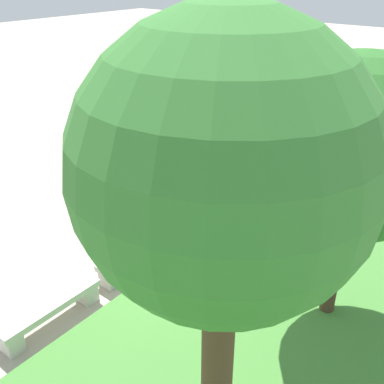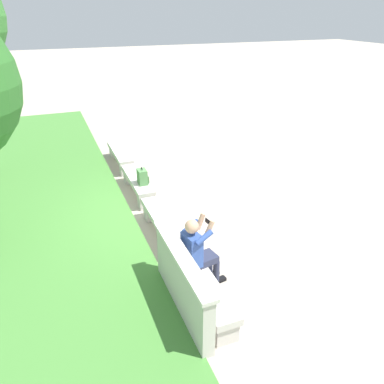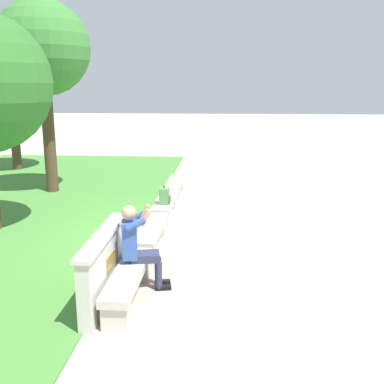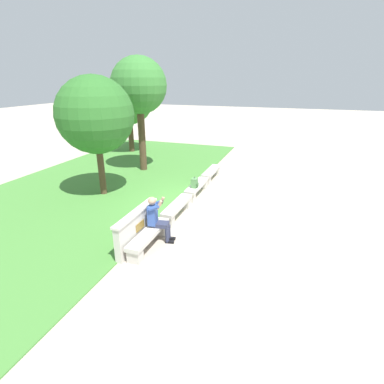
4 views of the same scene
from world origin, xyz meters
name	(u,v)px [view 3 (image 3 of 4)]	position (x,y,z in m)	size (l,w,h in m)	color
ground_plane	(159,232)	(0.00, 0.00, 0.00)	(80.00, 80.00, 0.00)	#B2A593
bench_main	(128,281)	(-3.11, 0.00, 0.30)	(1.88, 0.40, 0.45)	beige
bench_near	(151,234)	(-1.04, 0.00, 0.30)	(1.88, 0.40, 0.45)	beige
bench_mid	(165,205)	(1.04, 0.00, 0.30)	(1.88, 0.40, 0.45)	beige
bench_far	(175,186)	(3.11, 0.00, 0.30)	(1.88, 0.40, 0.45)	beige
backrest_wall_with_plaque	(104,266)	(-3.11, 0.34, 0.52)	(2.06, 0.24, 1.01)	beige
person_photographer	(138,243)	(-2.72, -0.08, 0.74)	(0.52, 0.77, 1.32)	black
backpack	(165,196)	(0.63, -0.04, 0.63)	(0.28, 0.24, 0.43)	#4C7F47
tree_left_background	(43,50)	(3.40, 3.61, 3.98)	(2.58, 2.58, 5.32)	#4C3826
tree_right_background	(10,81)	(6.74, 6.21, 3.17)	(2.97, 2.97, 4.67)	#4C3826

